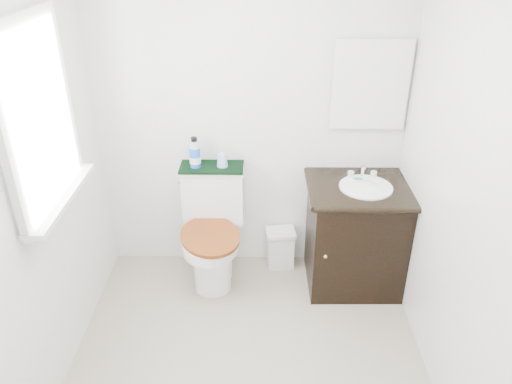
{
  "coord_description": "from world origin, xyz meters",
  "views": [
    {
      "loc": [
        0.07,
        -2.15,
        2.42
      ],
      "look_at": [
        0.04,
        0.75,
        0.85
      ],
      "focal_mm": 35.0,
      "sensor_mm": 36.0,
      "label": 1
    }
  ],
  "objects_px": {
    "mouthwash_bottle": "(195,153)",
    "cup": "(222,160)",
    "toilet": "(213,234)",
    "vanity": "(356,233)",
    "trash_bin": "(280,248)"
  },
  "relations": [
    {
      "from": "mouthwash_bottle",
      "to": "cup",
      "type": "distance_m",
      "value": 0.2
    },
    {
      "from": "mouthwash_bottle",
      "to": "cup",
      "type": "xyz_separation_m",
      "value": [
        0.19,
        0.01,
        -0.05
      ]
    },
    {
      "from": "trash_bin",
      "to": "mouthwash_bottle",
      "type": "relative_size",
      "value": 1.43
    },
    {
      "from": "toilet",
      "to": "cup",
      "type": "bearing_deg",
      "value": 57.38
    },
    {
      "from": "trash_bin",
      "to": "cup",
      "type": "bearing_deg",
      "value": -178.24
    },
    {
      "from": "toilet",
      "to": "trash_bin",
      "type": "distance_m",
      "value": 0.57
    },
    {
      "from": "vanity",
      "to": "cup",
      "type": "bearing_deg",
      "value": 169.29
    },
    {
      "from": "mouthwash_bottle",
      "to": "toilet",
      "type": "bearing_deg",
      "value": -45.23
    },
    {
      "from": "toilet",
      "to": "trash_bin",
      "type": "relative_size",
      "value": 2.68
    },
    {
      "from": "trash_bin",
      "to": "cup",
      "type": "relative_size",
      "value": 3.26
    },
    {
      "from": "trash_bin",
      "to": "cup",
      "type": "xyz_separation_m",
      "value": [
        -0.43,
        -0.01,
        0.76
      ]
    },
    {
      "from": "mouthwash_bottle",
      "to": "cup",
      "type": "relative_size",
      "value": 2.28
    },
    {
      "from": "vanity",
      "to": "toilet",
      "type": "bearing_deg",
      "value": 176.66
    },
    {
      "from": "vanity",
      "to": "cup",
      "type": "height_order",
      "value": "cup"
    },
    {
      "from": "toilet",
      "to": "vanity",
      "type": "distance_m",
      "value": 1.05
    }
  ]
}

